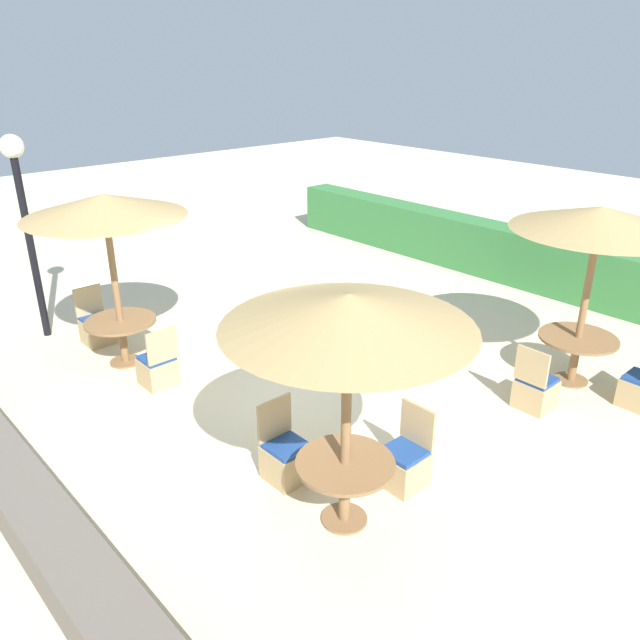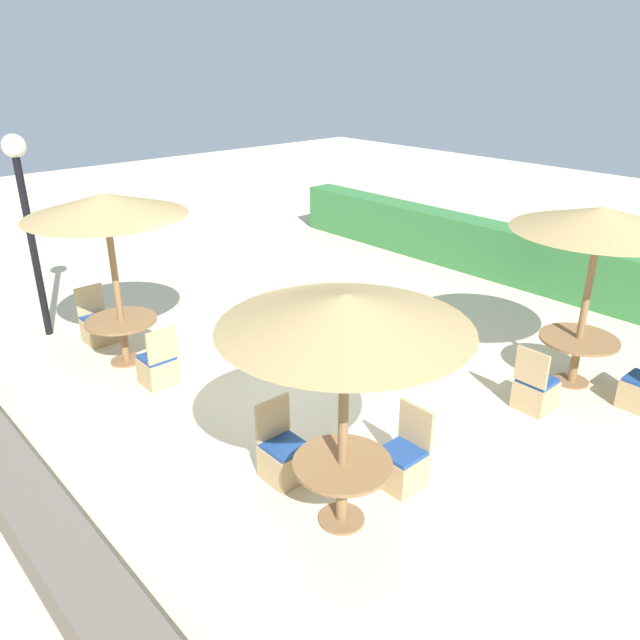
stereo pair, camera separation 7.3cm
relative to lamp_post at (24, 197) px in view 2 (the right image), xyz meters
name	(u,v)px [view 2 (the right image)]	position (x,y,z in m)	size (l,w,h in m)	color
ground_plane	(289,388)	(4.21, 1.88, -2.35)	(40.00, 40.00, 0.00)	beige
hedge_row	(532,260)	(4.21, 8.27, -1.80)	(13.00, 0.70, 1.11)	#387A3D
stone_border	(14,486)	(4.21, -1.86, -2.12)	(10.00, 0.56, 0.47)	#6B6056
lamp_post	(24,197)	(0.00, 0.00, 0.00)	(0.36, 0.36, 3.32)	black
parasol_front_left	(105,206)	(1.86, 0.52, 0.11)	(2.30, 2.30, 2.64)	olive
round_table_front_left	(122,328)	(1.86, 0.52, -1.79)	(1.07, 1.07, 0.72)	olive
patio_chair_front_left_east	(158,368)	(2.85, 0.57, -2.09)	(0.46, 0.46, 0.93)	tan
patio_chair_front_left_west	(98,327)	(0.88, 0.53, -2.09)	(0.46, 0.46, 0.93)	tan
parasol_back_right	(601,220)	(6.82, 5.10, 0.07)	(2.32, 2.32, 2.60)	olive
round_table_back_right	(578,347)	(6.82, 5.10, -1.78)	(1.10, 1.10, 0.72)	olive
patio_chair_back_right_south	(535,391)	(6.83, 4.02, -2.09)	(0.46, 0.46, 0.93)	tan
parasol_front_right	(345,312)	(6.69, 0.56, -0.02)	(2.35, 2.35, 2.51)	olive
round_table_front_right	(342,476)	(6.69, 0.56, -1.79)	(1.00, 1.00, 0.72)	olive
patio_chair_front_right_west	(284,457)	(5.74, 0.57, -2.09)	(0.46, 0.46, 0.93)	tan
patio_chair_front_right_north	(402,464)	(6.71, 1.48, -2.09)	(0.46, 0.46, 0.93)	tan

